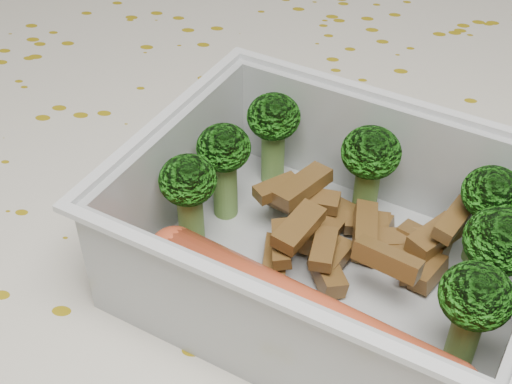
# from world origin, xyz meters

# --- Properties ---
(dining_table) EXTENTS (1.40, 0.90, 0.75)m
(dining_table) POSITION_xyz_m (0.00, 0.00, 0.67)
(dining_table) COLOR brown
(dining_table) RESTS_ON ground
(tablecloth) EXTENTS (1.46, 0.96, 0.19)m
(tablecloth) POSITION_xyz_m (0.00, 0.00, 0.72)
(tablecloth) COLOR beige
(tablecloth) RESTS_ON dining_table
(lunch_container) EXTENTS (0.23, 0.21, 0.07)m
(lunch_container) POSITION_xyz_m (0.05, -0.04, 0.78)
(lunch_container) COLOR silver
(lunch_container) RESTS_ON tablecloth
(broccoli_florets) EXTENTS (0.17, 0.14, 0.06)m
(broccoli_florets) POSITION_xyz_m (0.06, -0.02, 0.80)
(broccoli_florets) COLOR #608C3F
(broccoli_florets) RESTS_ON lunch_container
(meat_pile) EXTENTS (0.11, 0.08, 0.03)m
(meat_pile) POSITION_xyz_m (0.06, -0.02, 0.77)
(meat_pile) COLOR brown
(meat_pile) RESTS_ON lunch_container
(sausage) EXTENTS (0.15, 0.08, 0.03)m
(sausage) POSITION_xyz_m (0.04, -0.08, 0.78)
(sausage) COLOR #C64927
(sausage) RESTS_ON lunch_container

